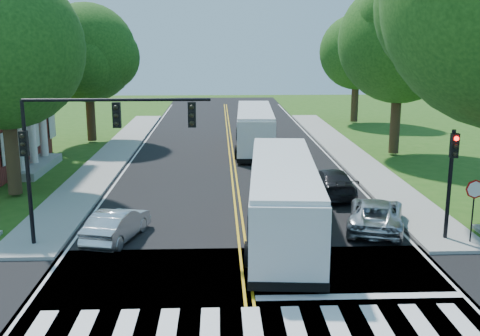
{
  "coord_description": "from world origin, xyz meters",
  "views": [
    {
      "loc": [
        -0.92,
        -14.62,
        7.88
      ],
      "look_at": [
        0.03,
        9.6,
        2.4
      ],
      "focal_mm": 42.0,
      "sensor_mm": 36.0,
      "label": 1
    }
  ],
  "objects_px": {
    "bus_lead": "(283,196)",
    "dark_sedan": "(331,182)",
    "bus_follow": "(255,128)",
    "suv": "(376,214)",
    "signal_ne": "(451,170)",
    "signal_nw": "(87,137)",
    "hatchback": "(117,225)"
  },
  "relations": [
    {
      "from": "suv",
      "to": "signal_nw",
      "type": "bearing_deg",
      "value": 24.73
    },
    {
      "from": "signal_ne",
      "to": "suv",
      "type": "xyz_separation_m",
      "value": [
        -2.42,
        1.63,
        -2.29
      ]
    },
    {
      "from": "bus_lead",
      "to": "bus_follow",
      "type": "bearing_deg",
      "value": -85.66
    },
    {
      "from": "signal_nw",
      "to": "bus_follow",
      "type": "relative_size",
      "value": 0.6
    },
    {
      "from": "signal_nw",
      "to": "suv",
      "type": "relative_size",
      "value": 1.49
    },
    {
      "from": "bus_follow",
      "to": "dark_sedan",
      "type": "relative_size",
      "value": 2.46
    },
    {
      "from": "signal_ne",
      "to": "bus_follow",
      "type": "bearing_deg",
      "value": 107.73
    },
    {
      "from": "bus_lead",
      "to": "suv",
      "type": "relative_size",
      "value": 2.53
    },
    {
      "from": "bus_follow",
      "to": "suv",
      "type": "height_order",
      "value": "bus_follow"
    },
    {
      "from": "signal_ne",
      "to": "bus_lead",
      "type": "bearing_deg",
      "value": 170.01
    },
    {
      "from": "bus_follow",
      "to": "signal_ne",
      "type": "bearing_deg",
      "value": 110.38
    },
    {
      "from": "bus_lead",
      "to": "dark_sedan",
      "type": "xyz_separation_m",
      "value": [
        3.23,
        5.93,
        -0.93
      ]
    },
    {
      "from": "signal_nw",
      "to": "bus_follow",
      "type": "height_order",
      "value": "signal_nw"
    },
    {
      "from": "signal_nw",
      "to": "suv",
      "type": "xyz_separation_m",
      "value": [
        11.63,
        1.64,
        -3.7
      ]
    },
    {
      "from": "signal_ne",
      "to": "bus_lead",
      "type": "xyz_separation_m",
      "value": [
        -6.48,
        1.14,
        -1.32
      ]
    },
    {
      "from": "dark_sedan",
      "to": "signal_nw",
      "type": "bearing_deg",
      "value": 32.3
    },
    {
      "from": "bus_follow",
      "to": "suv",
      "type": "xyz_separation_m",
      "value": [
        3.99,
        -18.43,
        -0.94
      ]
    },
    {
      "from": "signal_nw",
      "to": "hatchback",
      "type": "height_order",
      "value": "signal_nw"
    },
    {
      "from": "signal_nw",
      "to": "hatchback",
      "type": "distance_m",
      "value": 3.87
    },
    {
      "from": "bus_follow",
      "to": "hatchback",
      "type": "height_order",
      "value": "bus_follow"
    },
    {
      "from": "hatchback",
      "to": "dark_sedan",
      "type": "bearing_deg",
      "value": -132.56
    },
    {
      "from": "signal_ne",
      "to": "bus_follow",
      "type": "height_order",
      "value": "signal_ne"
    },
    {
      "from": "hatchback",
      "to": "suv",
      "type": "xyz_separation_m",
      "value": [
        10.83,
        0.95,
        0.02
      ]
    },
    {
      "from": "signal_nw",
      "to": "suv",
      "type": "height_order",
      "value": "signal_nw"
    },
    {
      "from": "signal_ne",
      "to": "dark_sedan",
      "type": "height_order",
      "value": "signal_ne"
    },
    {
      "from": "suv",
      "to": "dark_sedan",
      "type": "height_order",
      "value": "dark_sedan"
    },
    {
      "from": "bus_lead",
      "to": "dark_sedan",
      "type": "relative_size",
      "value": 2.52
    },
    {
      "from": "signal_ne",
      "to": "dark_sedan",
      "type": "bearing_deg",
      "value": 114.7
    },
    {
      "from": "signal_ne",
      "to": "suv",
      "type": "relative_size",
      "value": 0.92
    },
    {
      "from": "signal_ne",
      "to": "bus_follow",
      "type": "distance_m",
      "value": 21.1
    },
    {
      "from": "signal_nw",
      "to": "bus_lead",
      "type": "relative_size",
      "value": 0.59
    },
    {
      "from": "suv",
      "to": "dark_sedan",
      "type": "xyz_separation_m",
      "value": [
        -0.83,
        5.45,
        0.03
      ]
    }
  ]
}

